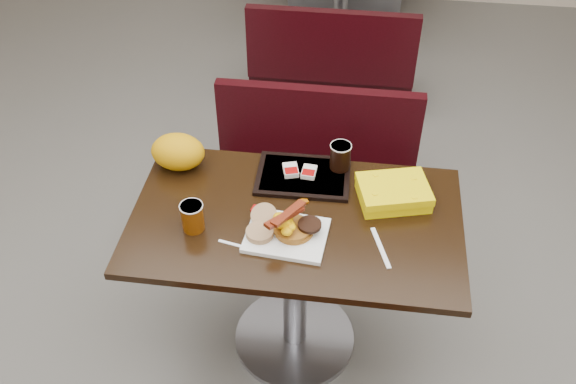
# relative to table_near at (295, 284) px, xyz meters

# --- Properties ---
(floor) EXTENTS (6.00, 7.00, 0.01)m
(floor) POSITION_rel_table_near_xyz_m (0.00, 0.00, -0.38)
(floor) COLOR #65635E
(floor) RESTS_ON ground
(table_near) EXTENTS (1.20, 0.70, 0.75)m
(table_near) POSITION_rel_table_near_xyz_m (0.00, 0.00, 0.00)
(table_near) COLOR black
(table_near) RESTS_ON floor
(bench_near_n) EXTENTS (1.00, 0.46, 0.72)m
(bench_near_n) POSITION_rel_table_near_xyz_m (0.00, 0.70, -0.02)
(bench_near_n) COLOR black
(bench_near_n) RESTS_ON floor
(bench_far_s) EXTENTS (1.00, 0.46, 0.72)m
(bench_far_s) POSITION_rel_table_near_xyz_m (0.00, 1.90, -0.02)
(bench_far_s) COLOR black
(bench_far_s) RESTS_ON floor
(platter) EXTENTS (0.30, 0.24, 0.02)m
(platter) POSITION_rel_table_near_xyz_m (-0.02, -0.10, 0.38)
(platter) COLOR white
(platter) RESTS_ON table_near
(pancake_stack) EXTENTS (0.15, 0.15, 0.03)m
(pancake_stack) POSITION_rel_table_near_xyz_m (0.00, -0.09, 0.41)
(pancake_stack) COLOR brown
(pancake_stack) RESTS_ON platter
(sausage_patty) EXTENTS (0.10, 0.10, 0.01)m
(sausage_patty) POSITION_rel_table_near_xyz_m (0.06, -0.08, 0.43)
(sausage_patty) COLOR black
(sausage_patty) RESTS_ON pancake_stack
(scrambled_eggs) EXTENTS (0.11, 0.10, 0.05)m
(scrambled_eggs) POSITION_rel_table_near_xyz_m (-0.03, -0.10, 0.45)
(scrambled_eggs) COLOR yellow
(scrambled_eggs) RESTS_ON pancake_stack
(bacon_strips) EXTENTS (0.16, 0.18, 0.01)m
(bacon_strips) POSITION_rel_table_near_xyz_m (-0.03, -0.11, 0.48)
(bacon_strips) COLOR #3F1104
(bacon_strips) RESTS_ON scrambled_eggs
(muffin_bottom) EXTENTS (0.12, 0.12, 0.02)m
(muffin_bottom) POSITION_rel_table_near_xyz_m (-0.11, -0.12, 0.40)
(muffin_bottom) COLOR #A17D55
(muffin_bottom) RESTS_ON platter
(muffin_top) EXTENTS (0.11, 0.11, 0.05)m
(muffin_top) POSITION_rel_table_near_xyz_m (-0.11, -0.05, 0.41)
(muffin_top) COLOR #A17D55
(muffin_top) RESTS_ON platter
(coffee_cup_near) EXTENTS (0.10, 0.10, 0.11)m
(coffee_cup_near) POSITION_rel_table_near_xyz_m (-0.35, -0.10, 0.43)
(coffee_cup_near) COLOR #994405
(coffee_cup_near) RESTS_ON table_near
(fork) EXTENTS (0.12, 0.04, 0.00)m
(fork) POSITION_rel_table_near_xyz_m (-0.21, -0.16, 0.38)
(fork) COLOR white
(fork) RESTS_ON table_near
(knife) EXTENTS (0.08, 0.19, 0.00)m
(knife) POSITION_rel_table_near_xyz_m (0.31, -0.11, 0.38)
(knife) COLOR white
(knife) RESTS_ON table_near
(condiment_syrup) EXTENTS (0.04, 0.04, 0.01)m
(condiment_syrup) POSITION_rel_table_near_xyz_m (0.02, 0.08, 0.38)
(condiment_syrup) COLOR #9D4C06
(condiment_syrup) RESTS_ON table_near
(condiment_ketchup) EXTENTS (0.05, 0.04, 0.01)m
(condiment_ketchup) POSITION_rel_table_near_xyz_m (-0.14, 0.02, 0.38)
(condiment_ketchup) COLOR #8C0504
(condiment_ketchup) RESTS_ON table_near
(tray) EXTENTS (0.36, 0.26, 0.02)m
(tray) POSITION_rel_table_near_xyz_m (0.00, 0.22, 0.38)
(tray) COLOR black
(tray) RESTS_ON table_near
(hashbrown_sleeve_left) EXTENTS (0.07, 0.09, 0.02)m
(hashbrown_sleeve_left) POSITION_rel_table_near_xyz_m (-0.05, 0.23, 0.40)
(hashbrown_sleeve_left) COLOR silver
(hashbrown_sleeve_left) RESTS_ON tray
(hashbrown_sleeve_right) EXTENTS (0.06, 0.08, 0.02)m
(hashbrown_sleeve_right) POSITION_rel_table_near_xyz_m (0.02, 0.23, 0.40)
(hashbrown_sleeve_right) COLOR silver
(hashbrown_sleeve_right) RESTS_ON tray
(coffee_cup_far) EXTENTS (0.09, 0.09, 0.11)m
(coffee_cup_far) POSITION_rel_table_near_xyz_m (0.14, 0.28, 0.45)
(coffee_cup_far) COLOR black
(coffee_cup_far) RESTS_ON tray
(clamshell) EXTENTS (0.30, 0.25, 0.07)m
(clamshell) POSITION_rel_table_near_xyz_m (0.35, 0.14, 0.41)
(clamshell) COLOR yellow
(clamshell) RESTS_ON table_near
(paper_bag) EXTENTS (0.24, 0.20, 0.15)m
(paper_bag) POSITION_rel_table_near_xyz_m (-0.49, 0.23, 0.45)
(paper_bag) COLOR orange
(paper_bag) RESTS_ON table_near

